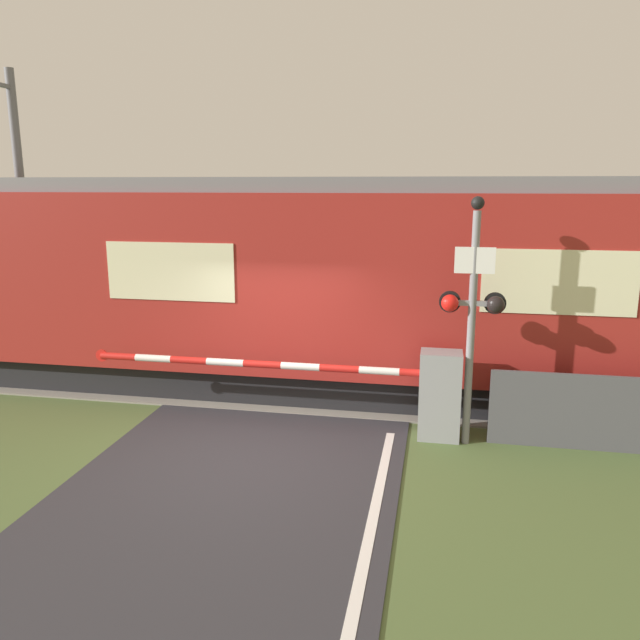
# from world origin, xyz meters

# --- Properties ---
(ground_plane) EXTENTS (80.00, 80.00, 0.00)m
(ground_plane) POSITION_xyz_m (0.00, 0.00, 0.00)
(ground_plane) COLOR #4C6033
(track_bed) EXTENTS (36.00, 3.20, 0.13)m
(track_bed) POSITION_xyz_m (0.00, 3.11, 0.02)
(track_bed) COLOR gray
(track_bed) RESTS_ON ground_plane
(train) EXTENTS (21.75, 3.12, 3.79)m
(train) POSITION_xyz_m (-1.84, 3.11, 1.94)
(train) COLOR black
(train) RESTS_ON ground_plane
(crossing_barrier) EXTENTS (5.77, 0.44, 1.32)m
(crossing_barrier) POSITION_xyz_m (2.10, 1.03, 0.71)
(crossing_barrier) COLOR gray
(crossing_barrier) RESTS_ON ground_plane
(signal_post) EXTENTS (0.91, 0.26, 3.53)m
(signal_post) POSITION_xyz_m (2.92, 0.90, 2.01)
(signal_post) COLOR gray
(signal_post) RESTS_ON ground_plane
(catenary_pole) EXTENTS (0.20, 1.90, 6.15)m
(catenary_pole) POSITION_xyz_m (-6.93, 4.98, 3.22)
(catenary_pole) COLOR slate
(catenary_pole) RESTS_ON ground_plane
(roadside_fence) EXTENTS (3.41, 0.06, 1.10)m
(roadside_fence) POSITION_xyz_m (4.93, 1.00, 0.55)
(roadside_fence) COLOR #4C4C51
(roadside_fence) RESTS_ON ground_plane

